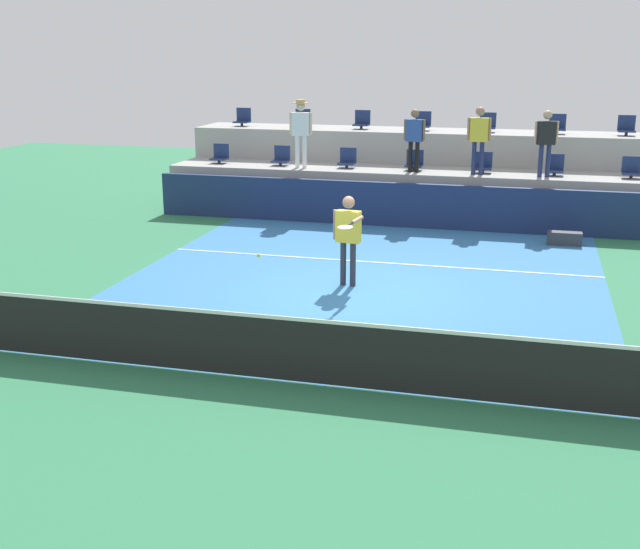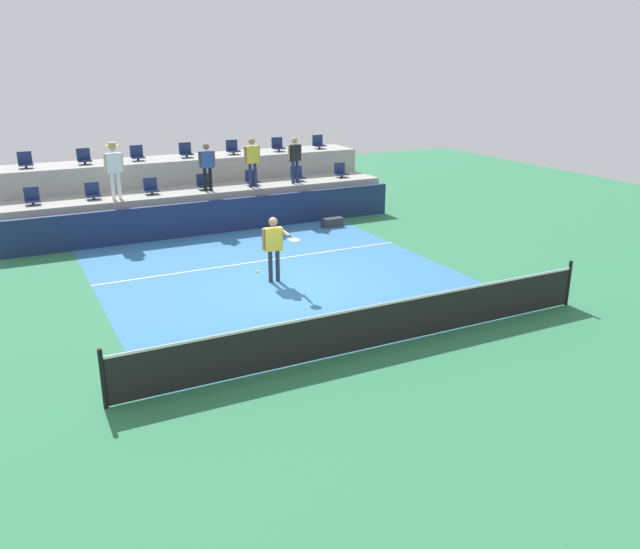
{
  "view_description": "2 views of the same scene",
  "coord_description": "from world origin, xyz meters",
  "px_view_note": "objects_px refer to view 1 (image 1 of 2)",
  "views": [
    {
      "loc": [
        2.94,
        -13.48,
        4.29
      ],
      "look_at": [
        -0.12,
        -1.85,
        0.89
      ],
      "focal_mm": 45.01,
      "sensor_mm": 36.0,
      "label": 1
    },
    {
      "loc": [
        -6.31,
        -13.97,
        5.45
      ],
      "look_at": [
        -0.07,
        -1.68,
        0.85
      ],
      "focal_mm": 36.31,
      "sensor_mm": 36.0,
      "label": 2
    }
  ],
  "objects_px": {
    "equipment_bag": "(564,238)",
    "stadium_chair_upper_mid_right": "(488,124)",
    "stadium_chair_upper_mid_left": "(362,121)",
    "stadium_chair_upper_right": "(557,126)",
    "stadium_chair_lower_far_right": "(631,169)",
    "spectator_in_grey": "(546,138)",
    "stadium_chair_upper_center": "(423,123)",
    "stadium_chair_upper_far_left": "(243,119)",
    "stadium_chair_lower_center": "(414,162)",
    "tennis_ball": "(259,255)",
    "stadium_chair_lower_mid_right": "(483,164)",
    "tennis_player": "(348,232)",
    "spectator_with_hat": "(301,126)",
    "stadium_chair_lower_left": "(281,157)",
    "spectator_leaning_on_rail": "(479,134)",
    "stadium_chair_lower_mid_left": "(347,159)",
    "spectator_in_white": "(414,135)",
    "stadium_chair_upper_left": "(302,120)",
    "stadium_chair_lower_far_left": "(220,155)",
    "stadium_chair_lower_right": "(555,167)",
    "stadium_chair_upper_far_right": "(626,127)"
  },
  "relations": [
    {
      "from": "stadium_chair_upper_far_right",
      "to": "tennis_player",
      "type": "xyz_separation_m",
      "value": [
        -5.53,
        -8.45,
        -1.27
      ]
    },
    {
      "from": "tennis_player",
      "to": "tennis_ball",
      "type": "xyz_separation_m",
      "value": [
        -1.14,
        -1.75,
        -0.09
      ]
    },
    {
      "from": "stadium_chair_lower_left",
      "to": "stadium_chair_upper_right",
      "type": "xyz_separation_m",
      "value": [
        7.15,
        1.8,
        0.85
      ]
    },
    {
      "from": "stadium_chair_lower_center",
      "to": "stadium_chair_lower_left",
      "type": "bearing_deg",
      "value": 180.0
    },
    {
      "from": "stadium_chair_lower_center",
      "to": "tennis_player",
      "type": "relative_size",
      "value": 0.31
    },
    {
      "from": "spectator_in_white",
      "to": "stadium_chair_lower_far_left",
      "type": "bearing_deg",
      "value": 175.94
    },
    {
      "from": "stadium_chair_lower_center",
      "to": "stadium_chair_lower_mid_left",
      "type": "bearing_deg",
      "value": 180.0
    },
    {
      "from": "stadium_chair_lower_right",
      "to": "spectator_in_grey",
      "type": "distance_m",
      "value": 0.88
    },
    {
      "from": "stadium_chair_upper_far_left",
      "to": "tennis_player",
      "type": "distance_m",
      "value": 9.96
    },
    {
      "from": "tennis_ball",
      "to": "spectator_in_grey",
      "type": "bearing_deg",
      "value": 60.01
    },
    {
      "from": "stadium_chair_upper_right",
      "to": "spectator_leaning_on_rail",
      "type": "height_order",
      "value": "spectator_leaning_on_rail"
    },
    {
      "from": "stadium_chair_lower_left",
      "to": "stadium_chair_upper_right",
      "type": "distance_m",
      "value": 7.43
    },
    {
      "from": "stadium_chair_lower_mid_right",
      "to": "stadium_chair_upper_mid_left",
      "type": "xyz_separation_m",
      "value": [
        -3.53,
        1.8,
        0.85
      ]
    },
    {
      "from": "stadium_chair_lower_left",
      "to": "stadium_chair_lower_far_right",
      "type": "relative_size",
      "value": 1.0
    },
    {
      "from": "spectator_in_white",
      "to": "equipment_bag",
      "type": "xyz_separation_m",
      "value": [
        3.75,
        -1.83,
        -2.04
      ]
    },
    {
      "from": "stadium_chair_upper_center",
      "to": "stadium_chair_upper_right",
      "type": "relative_size",
      "value": 1.0
    },
    {
      "from": "stadium_chair_upper_mid_right",
      "to": "stadium_chair_upper_far_right",
      "type": "bearing_deg",
      "value": 0.0
    },
    {
      "from": "stadium_chair_lower_mid_right",
      "to": "stadium_chair_upper_far_left",
      "type": "relative_size",
      "value": 1.0
    },
    {
      "from": "stadium_chair_upper_center",
      "to": "spectator_in_white",
      "type": "relative_size",
      "value": 0.33
    },
    {
      "from": "spectator_in_grey",
      "to": "stadium_chair_lower_mid_left",
      "type": "bearing_deg",
      "value": 175.63
    },
    {
      "from": "spectator_leaning_on_rail",
      "to": "stadium_chair_upper_left",
      "type": "bearing_deg",
      "value": 157.1
    },
    {
      "from": "stadium_chair_upper_mid_left",
      "to": "stadium_chair_upper_right",
      "type": "bearing_deg",
      "value": 0.0
    },
    {
      "from": "stadium_chair_lower_far_left",
      "to": "stadium_chair_lower_right",
      "type": "height_order",
      "value": "same"
    },
    {
      "from": "spectator_with_hat",
      "to": "spectator_in_grey",
      "type": "height_order",
      "value": "spectator_with_hat"
    },
    {
      "from": "spectator_in_grey",
      "to": "stadium_chair_upper_far_left",
      "type": "bearing_deg",
      "value": 165.73
    },
    {
      "from": "stadium_chair_lower_left",
      "to": "stadium_chair_upper_center",
      "type": "relative_size",
      "value": 1.0
    },
    {
      "from": "stadium_chair_upper_center",
      "to": "spectator_leaning_on_rail",
      "type": "height_order",
      "value": "spectator_leaning_on_rail"
    },
    {
      "from": "tennis_ball",
      "to": "stadium_chair_upper_left",
      "type": "bearing_deg",
      "value": 101.89
    },
    {
      "from": "stadium_chair_lower_center",
      "to": "stadium_chair_upper_right",
      "type": "xyz_separation_m",
      "value": [
        3.54,
        1.8,
        0.85
      ]
    },
    {
      "from": "stadium_chair_lower_far_left",
      "to": "stadium_chair_upper_right",
      "type": "distance_m",
      "value": 9.14
    },
    {
      "from": "stadium_chair_lower_far_right",
      "to": "tennis_ball",
      "type": "height_order",
      "value": "stadium_chair_lower_far_right"
    },
    {
      "from": "stadium_chair_lower_left",
      "to": "stadium_chair_upper_mid_left",
      "type": "height_order",
      "value": "stadium_chair_upper_mid_left"
    },
    {
      "from": "spectator_leaning_on_rail",
      "to": "stadium_chair_lower_far_right",
      "type": "bearing_deg",
      "value": 5.98
    },
    {
      "from": "stadium_chair_lower_far_right",
      "to": "spectator_in_grey",
      "type": "distance_m",
      "value": 2.23
    },
    {
      "from": "stadium_chair_upper_center",
      "to": "spectator_in_white",
      "type": "xyz_separation_m",
      "value": [
        0.09,
        -2.18,
        -0.12
      ]
    },
    {
      "from": "stadium_chair_upper_mid_left",
      "to": "tennis_player",
      "type": "height_order",
      "value": "stadium_chair_upper_mid_left"
    },
    {
      "from": "stadium_chair_upper_center",
      "to": "spectator_with_hat",
      "type": "xyz_separation_m",
      "value": [
        -2.9,
        -2.18,
        0.03
      ]
    },
    {
      "from": "stadium_chair_upper_far_left",
      "to": "spectator_leaning_on_rail",
      "type": "distance_m",
      "value": 7.32
    },
    {
      "from": "spectator_with_hat",
      "to": "stadium_chair_upper_far_left",
      "type": "bearing_deg",
      "value": 137.7
    },
    {
      "from": "stadium_chair_lower_far_left",
      "to": "spectator_in_grey",
      "type": "distance_m",
      "value": 8.66
    },
    {
      "from": "stadium_chair_upper_far_left",
      "to": "stadium_chair_lower_center",
      "type": "bearing_deg",
      "value": -18.59
    },
    {
      "from": "equipment_bag",
      "to": "stadium_chair_upper_mid_right",
      "type": "bearing_deg",
      "value": 117.2
    },
    {
      "from": "stadium_chair_upper_mid_left",
      "to": "stadium_chair_upper_right",
      "type": "distance_m",
      "value": 5.32
    },
    {
      "from": "stadium_chair_lower_mid_left",
      "to": "stadium_chair_lower_far_right",
      "type": "relative_size",
      "value": 1.0
    },
    {
      "from": "stadium_chair_upper_center",
      "to": "spectator_with_hat",
      "type": "bearing_deg",
      "value": -142.98
    },
    {
      "from": "stadium_chair_upper_left",
      "to": "stadium_chair_upper_center",
      "type": "distance_m",
      "value": 3.48
    },
    {
      "from": "stadium_chair_lower_far_right",
      "to": "spectator_in_grey",
      "type": "xyz_separation_m",
      "value": [
        -2.06,
        -0.38,
        0.75
      ]
    },
    {
      "from": "stadium_chair_lower_far_left",
      "to": "tennis_ball",
      "type": "bearing_deg",
      "value": -64.58
    },
    {
      "from": "stadium_chair_lower_left",
      "to": "spectator_in_grey",
      "type": "relative_size",
      "value": 0.32
    },
    {
      "from": "stadium_chair_lower_mid_left",
      "to": "stadium_chair_lower_right",
      "type": "xyz_separation_m",
      "value": [
        5.29,
        0.0,
        0.0
      ]
    }
  ]
}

